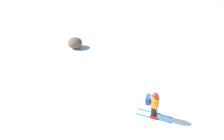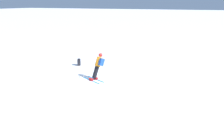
{
  "view_description": "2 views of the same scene",
  "coord_description": "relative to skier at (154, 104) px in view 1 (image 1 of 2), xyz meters",
  "views": [
    {
      "loc": [
        -6.08,
        2.03,
        5.37
      ],
      "look_at": [
        1.06,
        1.82,
        1.66
      ],
      "focal_mm": 28.0,
      "sensor_mm": 36.0,
      "label": 1
    },
    {
      "loc": [
        10.91,
        6.29,
        4.57
      ],
      "look_at": [
        0.72,
        1.68,
        1.11
      ],
      "focal_mm": 35.0,
      "sensor_mm": 36.0,
      "label": 2
    }
  ],
  "objects": [
    {
      "name": "exposed_boulder_1",
      "position": [
        9.06,
        4.65,
        -0.42
      ],
      "size": [
        1.45,
        1.23,
        0.94
      ],
      "primitive_type": "ellipsoid",
      "color": "brown",
      "rests_on": "ground"
    },
    {
      "name": "skier",
      "position": [
        0.0,
        0.0,
        0.0
      ],
      "size": [
        1.34,
        1.64,
        1.65
      ],
      "rotation": [
        0.0,
        0.0,
        -0.42
      ],
      "color": "#1E7AC6",
      "rests_on": "ground"
    },
    {
      "name": "ground_plane",
      "position": [
        0.51,
        -0.17,
        -0.89
      ],
      "size": [
        300.0,
        300.0,
        0.0
      ],
      "primitive_type": "plane",
      "color": "white"
    }
  ]
}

